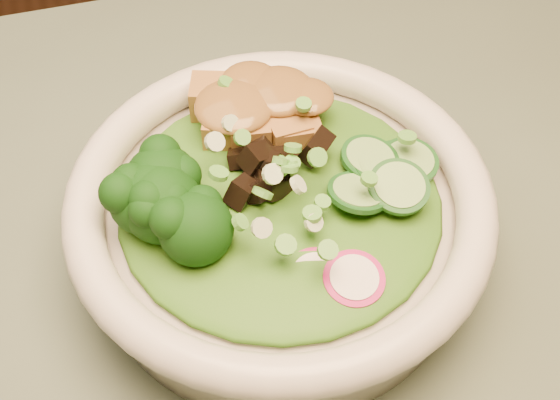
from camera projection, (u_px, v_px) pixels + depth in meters
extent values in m
cube|color=#4E5D4D|center=(283.00, 389.00, 0.48)|extent=(1.20, 0.80, 0.03)
cylinder|color=silver|center=(280.00, 232.00, 0.50)|extent=(0.24, 0.24, 0.05)
torus|color=silver|center=(280.00, 199.00, 0.48)|extent=(0.26, 0.26, 0.03)
ellipsoid|color=#1F5712|center=(280.00, 199.00, 0.48)|extent=(0.20, 0.20, 0.02)
ellipsoid|color=brown|center=(255.00, 102.00, 0.50)|extent=(0.07, 0.05, 0.02)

